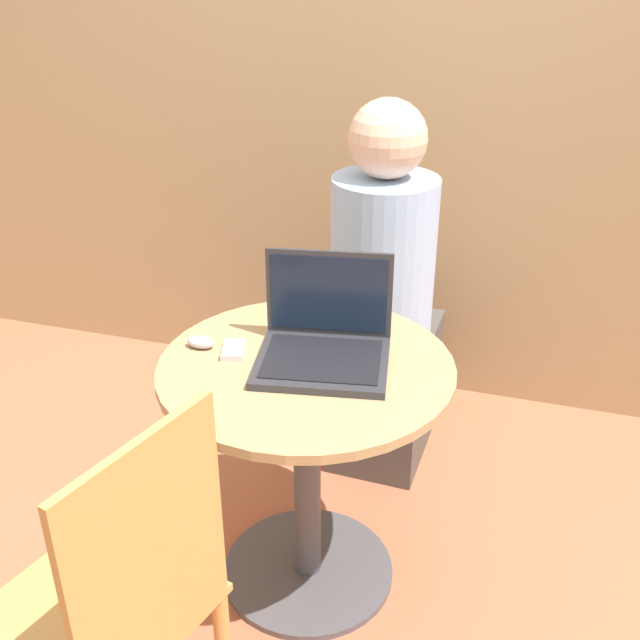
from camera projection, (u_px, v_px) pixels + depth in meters
name	position (u px, v px, depth m)	size (l,w,h in m)	color
ground_plane	(308.00, 572.00, 2.17)	(12.00, 12.00, 0.00)	#B26042
back_wall	(406.00, 49.00, 2.54)	(7.00, 0.05, 2.60)	tan
round_table	(307.00, 434.00, 1.95)	(0.74, 0.74, 0.70)	#4C4C51
laptop	(324.00, 340.00, 1.85)	(0.36, 0.32, 0.25)	#2D2D33
cell_phone	(234.00, 350.00, 1.89)	(0.08, 0.10, 0.02)	silver
computer_mouse	(201.00, 342.00, 1.92)	(0.07, 0.04, 0.03)	#B2B2B7
chair_empty	(118.00, 611.00, 1.46)	(0.49, 0.49, 0.92)	tan
person_seated	(384.00, 320.00, 2.42)	(0.33, 0.50, 1.25)	#4C4742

